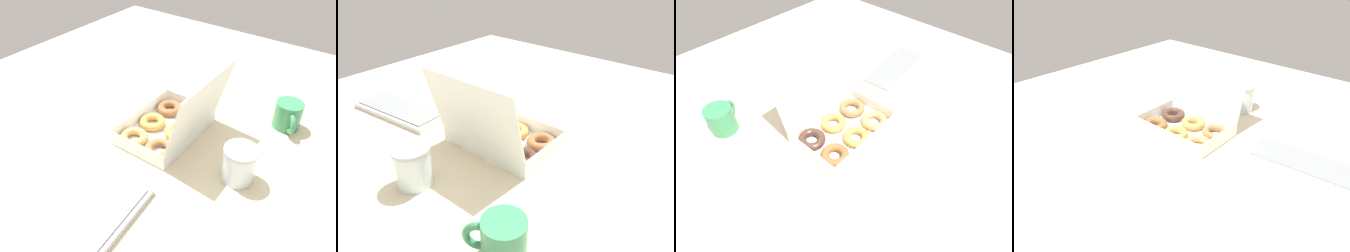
# 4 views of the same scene
# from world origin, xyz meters

# --- Properties ---
(ground_plane) EXTENTS (1.80, 1.80, 0.02)m
(ground_plane) POSITION_xyz_m (0.00, 0.00, -0.01)
(ground_plane) COLOR beige
(donut_box) EXTENTS (0.32, 0.27, 0.25)m
(donut_box) POSITION_xyz_m (0.02, 0.03, 0.03)
(donut_box) COLOR white
(donut_box) RESTS_ON ground_plane
(keyboard) EXTENTS (0.35, 0.17, 0.02)m
(keyboard) POSITION_xyz_m (0.42, 0.10, 0.01)
(keyboard) COLOR #B7C0BF
(keyboard) RESTS_ON ground_plane
(coffee_mug) EXTENTS (0.12, 0.09, 0.09)m
(coffee_mug) POSITION_xyz_m (-0.24, 0.33, 0.05)
(coffee_mug) COLOR #358355
(coffee_mug) RESTS_ON ground_plane
(glass_jar) EXTENTS (0.09, 0.09, 0.11)m
(glass_jar) POSITION_xyz_m (0.07, 0.30, 0.05)
(glass_jar) COLOR silver
(glass_jar) RESTS_ON ground_plane
(paper_napkin) EXTENTS (0.17, 0.16, 0.00)m
(paper_napkin) POSITION_xyz_m (0.21, -0.20, 0.00)
(paper_napkin) COLOR white
(paper_napkin) RESTS_ON ground_plane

